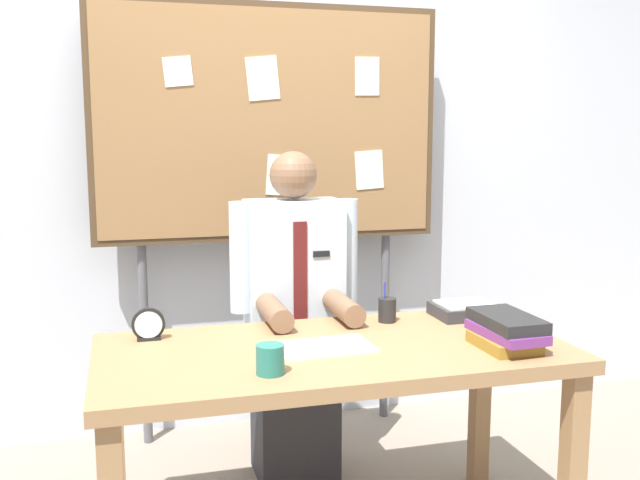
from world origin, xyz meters
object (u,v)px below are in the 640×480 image
object	(u,v)px
open_notebook	(324,347)
paper_tray	(466,310)
coffee_mug	(270,359)
desk_clock	(148,326)
pen_holder	(387,310)
desk	(334,372)
book_stack	(506,331)
person	(295,330)
bulletin_board	(269,128)

from	to	relation	value
open_notebook	paper_tray	distance (m)	0.73
open_notebook	paper_tray	world-z (taller)	paper_tray
coffee_mug	paper_tray	size ratio (longest dim) A/B	0.36
desk_clock	paper_tray	xyz separation A→B (m)	(1.25, -0.00, -0.03)
pen_holder	paper_tray	world-z (taller)	pen_holder
pen_holder	coffee_mug	bearing A→B (deg)	-139.69
open_notebook	desk	bearing A→B (deg)	26.26
book_stack	open_notebook	distance (m)	0.63
book_stack	desk_clock	distance (m)	1.26
pen_holder	paper_tray	size ratio (longest dim) A/B	0.62
person	bulletin_board	size ratio (longest dim) A/B	0.68
coffee_mug	pen_holder	distance (m)	0.75
desk	coffee_mug	world-z (taller)	coffee_mug
open_notebook	coffee_mug	distance (m)	0.31
book_stack	coffee_mug	bearing A→B (deg)	-176.65
bulletin_board	paper_tray	xyz separation A→B (m)	(0.63, -0.83, -0.73)
bulletin_board	open_notebook	world-z (taller)	bulletin_board
bulletin_board	desk	bearing A→B (deg)	-90.02
desk	coffee_mug	distance (m)	0.38
bulletin_board	desk_clock	xyz separation A→B (m)	(-0.62, -0.82, -0.70)
open_notebook	coffee_mug	world-z (taller)	coffee_mug
book_stack	pen_holder	world-z (taller)	pen_holder
book_stack	pen_holder	xyz separation A→B (m)	(-0.27, 0.43, -0.01)
desk	pen_holder	distance (m)	0.42
book_stack	coffee_mug	world-z (taller)	book_stack
book_stack	coffee_mug	xyz separation A→B (m)	(-0.84, -0.05, -0.01)
bulletin_board	paper_tray	bearing A→B (deg)	-52.49
bulletin_board	pen_holder	world-z (taller)	bulletin_board
bulletin_board	book_stack	bearing A→B (deg)	-65.47
desk_clock	paper_tray	world-z (taller)	desk_clock
bulletin_board	pen_holder	xyz separation A→B (m)	(0.30, -0.82, -0.71)
desk	open_notebook	bearing A→B (deg)	-153.74
book_stack	paper_tray	bearing A→B (deg)	81.28
desk_clock	pen_holder	world-z (taller)	pen_holder
book_stack	desk_clock	world-z (taller)	desk_clock
desk	person	distance (m)	0.58
desk_clock	coffee_mug	bearing A→B (deg)	-53.86
book_stack	bulletin_board	bearing A→B (deg)	114.53
desk	open_notebook	distance (m)	0.11
pen_holder	paper_tray	distance (m)	0.34
desk	book_stack	world-z (taller)	book_stack
desk	book_stack	size ratio (longest dim) A/B	5.21
bulletin_board	book_stack	xyz separation A→B (m)	(0.57, -1.25, -0.70)
open_notebook	pen_holder	world-z (taller)	pen_holder
desk_clock	coffee_mug	distance (m)	0.59
person	open_notebook	xyz separation A→B (m)	(-0.04, -0.60, 0.10)
desk	coffee_mug	bearing A→B (deg)	-140.64
book_stack	open_notebook	bearing A→B (deg)	165.91
coffee_mug	paper_tray	world-z (taller)	coffee_mug
open_notebook	coffee_mug	xyz separation A→B (m)	(-0.23, -0.20, 0.04)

